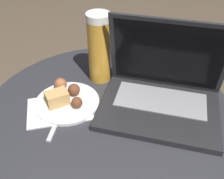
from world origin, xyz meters
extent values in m
cylinder|color=black|center=(0.00, 0.00, 0.27)|extent=(0.06, 0.06, 0.51)
cylinder|color=#2D2D33|center=(0.00, 0.00, 0.53)|extent=(0.75, 0.75, 0.02)
cube|color=white|center=(-0.14, -0.01, 0.55)|extent=(0.21, 0.18, 0.00)
cube|color=#232326|center=(0.15, 0.00, 0.55)|extent=(0.38, 0.31, 0.02)
cube|color=gray|center=(0.15, 0.03, 0.56)|extent=(0.28, 0.17, 0.00)
cube|color=#232326|center=(0.17, 0.09, 0.68)|extent=(0.34, 0.12, 0.24)
cube|color=black|center=(0.17, 0.09, 0.68)|extent=(0.31, 0.11, 0.21)
cylinder|color=gold|center=(-0.04, 0.16, 0.65)|extent=(0.07, 0.07, 0.21)
cylinder|color=white|center=(-0.04, 0.16, 0.76)|extent=(0.07, 0.07, 0.02)
cylinder|color=silver|center=(-0.12, 0.02, 0.55)|extent=(0.19, 0.19, 0.01)
cube|color=tan|center=(-0.15, 0.01, 0.57)|extent=(0.08, 0.07, 0.04)
sphere|color=brown|center=(-0.09, 0.00, 0.57)|extent=(0.03, 0.03, 0.03)
sphere|color=brown|center=(-0.11, 0.06, 0.57)|extent=(0.04, 0.04, 0.04)
sphere|color=#9E5B38|center=(-0.15, 0.08, 0.57)|extent=(0.04, 0.04, 0.04)
cube|color=silver|center=(-0.14, -0.07, 0.55)|extent=(0.02, 0.12, 0.00)
cube|color=silver|center=(-0.13, 0.02, 0.55)|extent=(0.03, 0.05, 0.00)
camera|label=1|loc=(0.04, -0.56, 1.07)|focal=42.00mm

